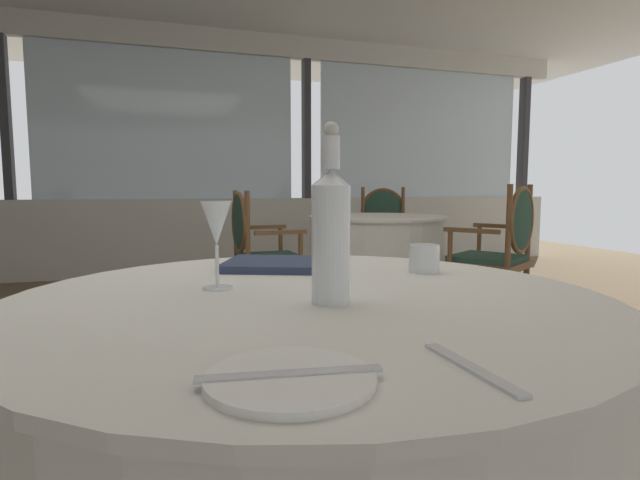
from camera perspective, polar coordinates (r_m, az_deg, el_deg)
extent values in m
plane|color=#756047|center=(2.24, -13.55, -19.74)|extent=(13.21, 13.21, 0.00)
cube|color=beige|center=(5.86, -16.52, 0.39)|extent=(10.06, 0.12, 0.85)
cube|color=beige|center=(6.06, -17.17, 21.40)|extent=(10.06, 0.12, 0.25)
cube|color=silver|center=(5.89, -16.89, 12.51)|extent=(2.78, 0.02, 1.63)
cube|color=#333338|center=(6.05, -32.31, 11.68)|extent=(0.08, 0.14, 1.63)
cube|color=silver|center=(6.75, 11.62, 11.77)|extent=(2.78, 0.02, 1.63)
cube|color=#333338|center=(6.12, -1.58, 12.51)|extent=(0.08, 0.14, 1.63)
cube|color=#333338|center=(7.63, 22.26, 10.76)|extent=(0.08, 0.14, 1.63)
cylinder|color=silver|center=(1.03, -1.28, -6.76)|extent=(1.21, 1.21, 0.02)
cylinder|color=silver|center=(1.17, -1.23, -25.02)|extent=(1.17, 1.17, 0.73)
cylinder|color=white|center=(0.58, -2.95, -15.50)|extent=(0.19, 0.19, 0.01)
cube|color=silver|center=(0.57, -2.95, -15.01)|extent=(0.21, 0.05, 0.00)
cube|color=silver|center=(0.64, 16.93, -13.82)|extent=(0.02, 0.18, 0.00)
cylinder|color=white|center=(0.93, 1.26, -0.56)|extent=(0.07, 0.07, 0.22)
cone|color=white|center=(0.92, 1.27, 7.18)|extent=(0.07, 0.07, 0.03)
cylinder|color=white|center=(0.93, 1.28, 9.97)|extent=(0.03, 0.03, 0.06)
sphere|color=silver|center=(0.93, 1.29, 12.55)|extent=(0.03, 0.03, 0.03)
cylinder|color=white|center=(1.10, -11.65, -5.38)|extent=(0.06, 0.06, 0.00)
cylinder|color=white|center=(1.09, -11.70, -2.93)|extent=(0.01, 0.01, 0.09)
cone|color=white|center=(1.08, -11.80, 1.91)|extent=(0.07, 0.07, 0.09)
cylinder|color=white|center=(1.31, 11.82, -2.07)|extent=(0.08, 0.08, 0.07)
cube|color=#2D3856|center=(1.36, -4.09, -2.78)|extent=(0.38, 0.33, 0.02)
cylinder|color=silver|center=(3.95, 6.63, 2.61)|extent=(1.10, 1.10, 0.02)
cylinder|color=silver|center=(3.99, 6.56, -2.76)|extent=(1.06, 1.06, 0.73)
cube|color=brown|center=(3.59, 18.62, -2.63)|extent=(0.64, 0.64, 0.05)
cube|color=#284738|center=(3.58, 18.64, -1.95)|extent=(0.59, 0.59, 0.04)
cylinder|color=brown|center=(3.52, 14.27, -6.59)|extent=(0.04, 0.04, 0.43)
cylinder|color=brown|center=(3.88, 16.77, -5.50)|extent=(0.04, 0.04, 0.43)
cylinder|color=brown|center=(3.38, 20.47, -7.31)|extent=(0.04, 0.04, 0.43)
cylinder|color=brown|center=(3.75, 22.46, -6.09)|extent=(0.04, 0.04, 0.43)
cylinder|color=brown|center=(3.30, 20.80, 1.53)|extent=(0.04, 0.04, 0.52)
cylinder|color=brown|center=(3.68, 22.77, 1.87)|extent=(0.04, 0.04, 0.52)
ellipsoid|color=#284738|center=(3.49, 22.09, 2.12)|extent=(0.36, 0.25, 0.43)
torus|color=brown|center=(3.49, 22.09, 2.12)|extent=(0.39, 0.27, 0.44)
cube|color=brown|center=(3.33, 16.92, 1.04)|extent=(0.23, 0.33, 0.03)
cylinder|color=brown|center=(3.40, 14.67, -0.67)|extent=(0.03, 0.03, 0.22)
cube|color=brown|center=(3.80, 19.79, 1.51)|extent=(0.23, 0.33, 0.03)
cylinder|color=brown|center=(3.86, 17.76, 0.00)|extent=(0.03, 0.03, 0.22)
cube|color=brown|center=(4.86, 7.06, -0.35)|extent=(0.62, 0.62, 0.05)
cube|color=#284738|center=(4.86, 7.07, 0.15)|extent=(0.57, 0.57, 0.04)
cylinder|color=brown|center=(4.69, 9.38, -3.46)|extent=(0.04, 0.04, 0.41)
cylinder|color=brown|center=(4.71, 4.50, -3.37)|extent=(0.04, 0.04, 0.41)
cylinder|color=brown|center=(5.09, 9.37, -2.74)|extent=(0.04, 0.04, 0.41)
cylinder|color=brown|center=(5.10, 4.87, -2.65)|extent=(0.04, 0.04, 0.41)
cylinder|color=brown|center=(5.04, 9.47, 3.06)|extent=(0.04, 0.04, 0.52)
cylinder|color=brown|center=(5.05, 4.92, 3.12)|extent=(0.04, 0.04, 0.52)
ellipsoid|color=#284738|center=(5.05, 7.20, 3.39)|extent=(0.37, 0.22, 0.43)
torus|color=brown|center=(5.05, 7.20, 3.39)|extent=(0.41, 0.23, 0.45)
cube|color=brown|center=(4.82, 10.06, 2.47)|extent=(0.20, 0.34, 0.03)
cylinder|color=brown|center=(4.69, 10.06, 1.02)|extent=(0.03, 0.03, 0.22)
cube|color=brown|center=(4.84, 4.13, 2.55)|extent=(0.20, 0.34, 0.03)
cylinder|color=brown|center=(4.71, 3.97, 1.12)|extent=(0.03, 0.03, 0.22)
cube|color=brown|center=(3.67, -5.86, -2.63)|extent=(0.48, 0.48, 0.05)
cube|color=#284738|center=(3.66, -5.87, -1.96)|extent=(0.44, 0.44, 0.04)
cylinder|color=brown|center=(3.95, -3.76, -5.29)|extent=(0.04, 0.04, 0.40)
cylinder|color=brown|center=(3.58, -1.87, -6.46)|extent=(0.04, 0.04, 0.40)
cylinder|color=brown|center=(3.85, -9.49, -5.64)|extent=(0.04, 0.04, 0.40)
cylinder|color=brown|center=(3.47, -8.18, -6.90)|extent=(0.04, 0.04, 0.40)
cylinder|color=brown|center=(3.79, -9.61, 1.80)|extent=(0.04, 0.04, 0.50)
cylinder|color=brown|center=(3.39, -8.30, 1.36)|extent=(0.04, 0.04, 0.50)
ellipsoid|color=#284738|center=(3.58, -9.23, 1.99)|extent=(0.07, 0.39, 0.42)
torus|color=brown|center=(3.58, -9.23, 1.99)|extent=(0.05, 0.44, 0.43)
cube|color=brown|center=(3.88, -6.56, 1.48)|extent=(0.37, 0.05, 0.03)
cylinder|color=brown|center=(3.93, -4.55, -0.06)|extent=(0.03, 0.03, 0.22)
cube|color=brown|center=(3.40, -4.49, 0.88)|extent=(0.37, 0.05, 0.03)
cylinder|color=brown|center=(3.46, -2.23, -0.86)|extent=(0.03, 0.03, 0.22)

